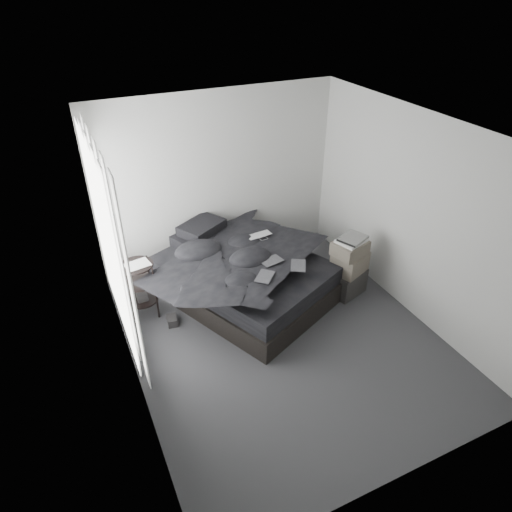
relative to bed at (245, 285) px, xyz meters
name	(u,v)px	position (x,y,z in m)	size (l,w,h in m)	color
floor	(283,337)	(0.08, -1.02, -0.15)	(3.60, 4.20, 0.01)	#373739
ceiling	(291,133)	(0.08, -1.02, 2.45)	(3.60, 4.20, 0.01)	white
wall_back	(218,181)	(0.08, 1.08, 1.15)	(3.60, 0.01, 2.60)	beige
wall_front	(418,382)	(0.08, -3.12, 1.15)	(3.60, 0.01, 2.60)	beige
wall_left	(122,291)	(-1.72, -1.02, 1.15)	(0.01, 4.20, 2.60)	beige
wall_right	(414,217)	(1.88, -1.02, 1.15)	(0.01, 4.20, 2.60)	beige
window_left	(107,243)	(-1.70, -0.12, 1.20)	(0.02, 2.00, 2.30)	white
curtain_left	(113,247)	(-1.65, -0.12, 1.13)	(0.06, 2.12, 2.48)	white
bed	(245,285)	(0.00, 0.00, 0.00)	(1.69, 2.24, 0.30)	black
mattress	(244,269)	(0.00, 0.00, 0.27)	(1.63, 2.17, 0.24)	black
duvet	(247,256)	(0.02, -0.05, 0.52)	(1.65, 1.91, 0.26)	black
pillow_lower	(197,238)	(-0.40, 0.77, 0.47)	(0.67, 0.46, 0.15)	black
pillow_upper	(202,227)	(-0.32, 0.78, 0.61)	(0.63, 0.43, 0.14)	black
laptop	(261,232)	(0.36, 0.22, 0.67)	(0.36, 0.23, 0.03)	silver
comic_a	(265,271)	(-0.01, -0.66, 0.66)	(0.28, 0.18, 0.01)	black
comic_b	(272,255)	(0.22, -0.38, 0.66)	(0.28, 0.18, 0.01)	black
comic_c	(299,259)	(0.48, -0.62, 0.67)	(0.28, 0.18, 0.01)	black
side_stand	(141,290)	(-1.39, 0.18, 0.24)	(0.42, 0.42, 0.78)	black
papers	(137,265)	(-1.38, 0.17, 0.63)	(0.30, 0.22, 0.02)	white
floor_books	(172,320)	(-1.11, -0.19, -0.09)	(0.12, 0.18, 0.12)	black
box_lower	(346,281)	(1.33, -0.55, 0.03)	(0.49, 0.38, 0.36)	#242424
box_mid	(350,262)	(1.34, -0.56, 0.35)	(0.46, 0.36, 0.28)	#5D5549
box_upper	(350,248)	(1.32, -0.55, 0.58)	(0.44, 0.35, 0.19)	#5D5549
art_book_white	(351,241)	(1.33, -0.55, 0.70)	(0.37, 0.30, 0.04)	silver
art_book_snake	(353,238)	(1.34, -0.56, 0.73)	(0.36, 0.29, 0.03)	silver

